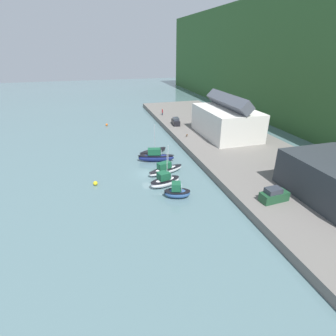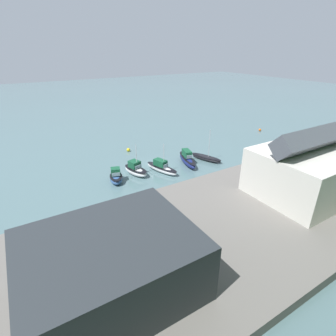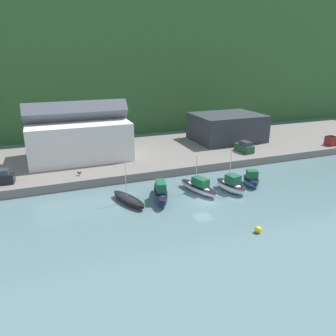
{
  "view_description": "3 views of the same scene",
  "coord_description": "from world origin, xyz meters",
  "px_view_note": "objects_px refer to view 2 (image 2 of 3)",
  "views": [
    {
      "loc": [
        44.19,
        -8.84,
        22.15
      ],
      "look_at": [
        2.62,
        3.05,
        1.99
      ],
      "focal_mm": 28.0,
      "sensor_mm": 36.0,
      "label": 1
    },
    {
      "loc": [
        22.97,
        42.08,
        21.58
      ],
      "look_at": [
        1.0,
        5.87,
        1.93
      ],
      "focal_mm": 28.0,
      "sensor_mm": 36.0,
      "label": 2
    },
    {
      "loc": [
        -19.85,
        -37.25,
        19.38
      ],
      "look_at": [
        -2.18,
        8.2,
        2.57
      ],
      "focal_mm": 35.0,
      "sensor_mm": 36.0,
      "label": 3
    }
  ],
  "objects_px": {
    "moored_boat_0": "(206,158)",
    "person_on_quay": "(334,139)",
    "moored_boat_2": "(162,168)",
    "mooring_buoy_1": "(128,150)",
    "moored_boat_1": "(187,159)",
    "parked_car_1": "(304,151)",
    "parked_car_0": "(98,221)",
    "moored_boat_4": "(116,177)",
    "dog_on_quay": "(263,163)",
    "moored_boat_3": "(136,170)",
    "mooring_buoy_0": "(260,130)"
  },
  "relations": [
    {
      "from": "parked_car_1",
      "to": "mooring_buoy_0",
      "type": "height_order",
      "value": "parked_car_1"
    },
    {
      "from": "parked_car_1",
      "to": "person_on_quay",
      "type": "bearing_deg",
      "value": 98.84
    },
    {
      "from": "moored_boat_1",
      "to": "person_on_quay",
      "type": "bearing_deg",
      "value": 177.52
    },
    {
      "from": "moored_boat_4",
      "to": "moored_boat_0",
      "type": "bearing_deg",
      "value": -164.4
    },
    {
      "from": "moored_boat_2",
      "to": "mooring_buoy_1",
      "type": "xyz_separation_m",
      "value": [
        1.15,
        -13.05,
        -0.46
      ]
    },
    {
      "from": "moored_boat_2",
      "to": "moored_boat_3",
      "type": "height_order",
      "value": "moored_boat_3"
    },
    {
      "from": "moored_boat_3",
      "to": "mooring_buoy_1",
      "type": "height_order",
      "value": "moored_boat_3"
    },
    {
      "from": "parked_car_0",
      "to": "person_on_quay",
      "type": "bearing_deg",
      "value": 177.76
    },
    {
      "from": "person_on_quay",
      "to": "mooring_buoy_1",
      "type": "height_order",
      "value": "person_on_quay"
    },
    {
      "from": "dog_on_quay",
      "to": "mooring_buoy_0",
      "type": "xyz_separation_m",
      "value": [
        -20.76,
        -18.57,
        -1.48
      ]
    },
    {
      "from": "moored_boat_4",
      "to": "dog_on_quay",
      "type": "height_order",
      "value": "moored_boat_4"
    },
    {
      "from": "moored_boat_1",
      "to": "parked_car_0",
      "type": "height_order",
      "value": "parked_car_0"
    },
    {
      "from": "moored_boat_1",
      "to": "moored_boat_4",
      "type": "xyz_separation_m",
      "value": [
        15.04,
        -0.12,
        -0.12
      ]
    },
    {
      "from": "parked_car_1",
      "to": "dog_on_quay",
      "type": "distance_m",
      "value": 11.43
    },
    {
      "from": "parked_car_0",
      "to": "dog_on_quay",
      "type": "xyz_separation_m",
      "value": [
        -31.99,
        -2.05,
        -0.46
      ]
    },
    {
      "from": "moored_boat_2",
      "to": "parked_car_1",
      "type": "bearing_deg",
      "value": 141.16
    },
    {
      "from": "dog_on_quay",
      "to": "moored_boat_1",
      "type": "bearing_deg",
      "value": 90.3
    },
    {
      "from": "moored_boat_4",
      "to": "mooring_buoy_0",
      "type": "distance_m",
      "value": 46.4
    },
    {
      "from": "person_on_quay",
      "to": "mooring_buoy_1",
      "type": "distance_m",
      "value": 47.1
    },
    {
      "from": "moored_boat_2",
      "to": "parked_car_1",
      "type": "distance_m",
      "value": 29.52
    },
    {
      "from": "moored_boat_3",
      "to": "mooring_buoy_1",
      "type": "bearing_deg",
      "value": -122.08
    },
    {
      "from": "moored_boat_2",
      "to": "moored_boat_1",
      "type": "bearing_deg",
      "value": 166.01
    },
    {
      "from": "parked_car_1",
      "to": "person_on_quay",
      "type": "xyz_separation_m",
      "value": [
        -12.4,
        -0.72,
        0.18
      ]
    },
    {
      "from": "dog_on_quay",
      "to": "person_on_quay",
      "type": "bearing_deg",
      "value": -42.89
    },
    {
      "from": "moored_boat_2",
      "to": "mooring_buoy_1",
      "type": "bearing_deg",
      "value": -102.53
    },
    {
      "from": "moored_boat_0",
      "to": "moored_boat_1",
      "type": "relative_size",
      "value": 0.91
    },
    {
      "from": "parked_car_0",
      "to": "mooring_buoy_0",
      "type": "height_order",
      "value": "parked_car_0"
    },
    {
      "from": "moored_boat_2",
      "to": "parked_car_0",
      "type": "height_order",
      "value": "moored_boat_2"
    },
    {
      "from": "moored_boat_1",
      "to": "mooring_buoy_1",
      "type": "distance_m",
      "value": 14.65
    },
    {
      "from": "moored_boat_0",
      "to": "parked_car_1",
      "type": "distance_m",
      "value": 19.93
    },
    {
      "from": "moored_boat_0",
      "to": "moored_boat_2",
      "type": "xyz_separation_m",
      "value": [
        10.73,
        -0.04,
        0.33
      ]
    },
    {
      "from": "parked_car_0",
      "to": "mooring_buoy_0",
      "type": "bearing_deg",
      "value": -163.1
    },
    {
      "from": "moored_boat_0",
      "to": "parked_car_1",
      "type": "height_order",
      "value": "moored_boat_0"
    },
    {
      "from": "moored_boat_0",
      "to": "moored_boat_2",
      "type": "bearing_deg",
      "value": -20.12
    },
    {
      "from": "moored_boat_4",
      "to": "dog_on_quay",
      "type": "distance_m",
      "value": 27.11
    },
    {
      "from": "moored_boat_2",
      "to": "parked_car_0",
      "type": "distance_m",
      "value": 20.05
    },
    {
      "from": "moored_boat_0",
      "to": "dog_on_quay",
      "type": "bearing_deg",
      "value": 98.2
    },
    {
      "from": "moored_boat_1",
      "to": "moored_boat_3",
      "type": "height_order",
      "value": "moored_boat_3"
    },
    {
      "from": "parked_car_1",
      "to": "person_on_quay",
      "type": "height_order",
      "value": "parked_car_1"
    },
    {
      "from": "moored_boat_2",
      "to": "moored_boat_3",
      "type": "distance_m",
      "value": 4.93
    },
    {
      "from": "moored_boat_3",
      "to": "person_on_quay",
      "type": "bearing_deg",
      "value": 150.63
    },
    {
      "from": "moored_boat_0",
      "to": "moored_boat_4",
      "type": "distance_m",
      "value": 19.6
    },
    {
      "from": "parked_car_1",
      "to": "moored_boat_4",
      "type": "bearing_deg",
      "value": -101.6
    },
    {
      "from": "moored_boat_1",
      "to": "mooring_buoy_0",
      "type": "xyz_separation_m",
      "value": [
        -30.67,
        -8.11,
        -0.71
      ]
    },
    {
      "from": "mooring_buoy_0",
      "to": "moored_boat_4",
      "type": "bearing_deg",
      "value": 9.91
    },
    {
      "from": "parked_car_0",
      "to": "moored_boat_2",
      "type": "bearing_deg",
      "value": -147.14
    },
    {
      "from": "moored_boat_0",
      "to": "parked_car_1",
      "type": "xyz_separation_m",
      "value": [
        -16.75,
        10.65,
        1.77
      ]
    },
    {
      "from": "moored_boat_2",
      "to": "person_on_quay",
      "type": "xyz_separation_m",
      "value": [
        -39.88,
        9.97,
        1.62
      ]
    },
    {
      "from": "parked_car_0",
      "to": "parked_car_1",
      "type": "height_order",
      "value": "same"
    },
    {
      "from": "moored_boat_0",
      "to": "person_on_quay",
      "type": "relative_size",
      "value": 3.34
    }
  ]
}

